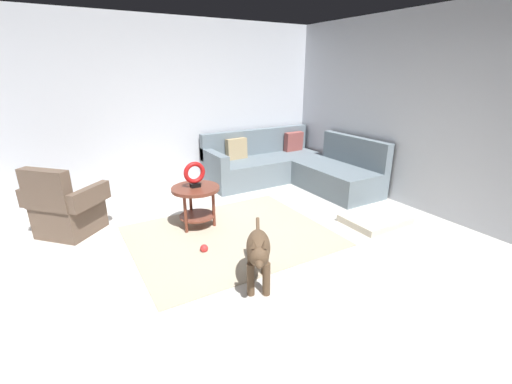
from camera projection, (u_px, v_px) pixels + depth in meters
The scene contains 11 objects.
ground_plane at pixel (248, 270), 3.57m from camera, with size 6.00×6.00×0.10m, color silver.
wall_back at pixel (158, 107), 5.48m from camera, with size 6.00×0.12×2.70m, color silver.
wall_right at pixel (442, 116), 4.50m from camera, with size 0.12×6.00×2.70m, color silver.
area_rug at pixel (231, 236), 4.19m from camera, with size 2.30×1.90×0.01m, color #BCAD93.
sectional_couch at pixel (290, 168), 6.04m from camera, with size 2.20×2.25×0.88m.
armchair at pixel (65, 209), 4.15m from camera, with size 0.99×0.99×0.88m.
side_table at pixel (196, 196), 4.31m from camera, with size 0.60×0.60×0.54m.
torus_sculpture at pixel (195, 174), 4.21m from camera, with size 0.28×0.08×0.33m.
dog_bed_mat at pixel (375, 219), 4.55m from camera, with size 0.80×0.60×0.09m, color beige.
dog at pixel (258, 251), 3.09m from camera, with size 0.47×0.76×0.63m.
dog_toy_ball at pixel (204, 248), 3.81m from camera, with size 0.09×0.09×0.09m, color red.
Camera 1 is at (-1.49, -2.70, 1.93)m, focal length 24.04 mm.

